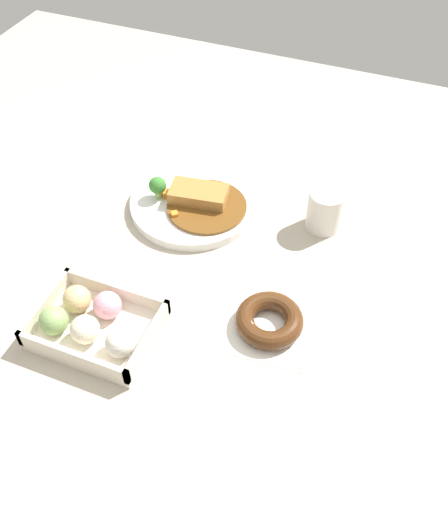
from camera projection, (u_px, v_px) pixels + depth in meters
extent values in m
plane|color=#B2A893|center=(157.00, 264.00, 0.99)|extent=(1.60, 1.60, 0.00)
cylinder|color=white|center=(195.00, 203.00, 1.09)|extent=(0.25, 0.25, 0.02)
cylinder|color=brown|center=(207.00, 206.00, 1.07)|extent=(0.15, 0.15, 0.01)
cube|color=#A87538|center=(199.00, 194.00, 1.07)|extent=(0.12, 0.08, 0.02)
cylinder|color=white|center=(182.00, 187.00, 1.11)|extent=(0.06, 0.06, 0.00)
ellipsoid|color=yellow|center=(182.00, 183.00, 1.10)|extent=(0.03, 0.03, 0.02)
cylinder|color=#8CB766|center=(158.00, 194.00, 1.08)|extent=(0.01, 0.01, 0.02)
sphere|color=#387A2D|center=(157.00, 185.00, 1.07)|extent=(0.03, 0.03, 0.03)
cube|color=orange|center=(165.00, 194.00, 1.09)|extent=(0.02, 0.02, 0.01)
cube|color=orange|center=(175.00, 215.00, 1.05)|extent=(0.02, 0.02, 0.01)
cube|color=beige|center=(98.00, 330.00, 0.89)|extent=(0.19, 0.14, 0.01)
cube|color=beige|center=(46.00, 305.00, 0.90)|extent=(0.01, 0.14, 0.03)
cube|color=beige|center=(148.00, 340.00, 0.85)|extent=(0.01, 0.14, 0.03)
cube|color=beige|center=(72.00, 357.00, 0.83)|extent=(0.19, 0.01, 0.03)
cube|color=beige|center=(117.00, 291.00, 0.92)|extent=(0.19, 0.01, 0.03)
sphere|color=#84A860|center=(54.00, 321.00, 0.87)|extent=(0.05, 0.05, 0.05)
sphere|color=#EFE5C6|center=(85.00, 329.00, 0.86)|extent=(0.05, 0.05, 0.05)
sphere|color=silver|center=(120.00, 343.00, 0.84)|extent=(0.05, 0.05, 0.05)
sphere|color=#DBB77A|center=(77.00, 299.00, 0.90)|extent=(0.05, 0.05, 0.05)
sphere|color=pink|center=(107.00, 305.00, 0.89)|extent=(0.05, 0.05, 0.05)
cube|color=white|center=(269.00, 326.00, 0.90)|extent=(0.15, 0.15, 0.00)
torus|color=#4C2B14|center=(269.00, 320.00, 0.89)|extent=(0.11, 0.11, 0.03)
cylinder|color=silver|center=(325.00, 210.00, 1.03)|extent=(0.07, 0.07, 0.08)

